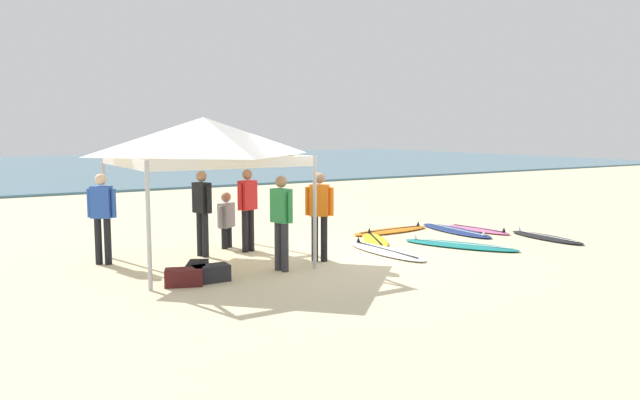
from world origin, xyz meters
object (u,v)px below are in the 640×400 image
object	(u,v)px
surfboard_yellow	(375,240)
gear_bag_by_pole	(211,273)
surfboard_navy	(456,230)
person_grey	(226,218)
person_blue	(102,212)
surfboard_black	(546,237)
gear_bag_on_sand	(197,271)
person_red	(248,204)
surfboard_white	(385,251)
surfboard_teal	(460,245)
surfboard_pink	(479,229)
gear_bag_near_tent	(184,277)
canopy_tent	(204,137)
person_black	(202,207)
surfboard_orange	(391,231)
person_orange	(319,210)
person_green	(281,216)

from	to	relation	value
surfboard_yellow	gear_bag_by_pole	distance (m)	4.84
surfboard_navy	person_grey	bearing A→B (deg)	169.79
person_blue	gear_bag_by_pole	bearing A→B (deg)	-62.01
surfboard_yellow	surfboard_black	xyz separation A→B (m)	(3.57, -1.82, -0.00)
surfboard_black	gear_bag_on_sand	xyz separation A→B (m)	(-8.25, 0.55, 0.10)
person_red	person_blue	xyz separation A→B (m)	(-2.83, 0.31, 0.00)
person_blue	person_grey	xyz separation A→B (m)	(2.61, 0.29, -0.33)
gear_bag_on_sand	surfboard_white	bearing A→B (deg)	1.26
surfboard_teal	gear_bag_on_sand	size ratio (longest dim) A/B	4.30
surfboard_yellow	surfboard_pink	xyz separation A→B (m)	(3.05, -0.21, 0.00)
surfboard_teal	gear_bag_near_tent	bearing A→B (deg)	-178.83
person_red	surfboard_yellow	bearing A→B (deg)	-7.84
canopy_tent	person_red	world-z (taller)	canopy_tent
person_red	surfboard_white	bearing A→B (deg)	-34.05
person_grey	gear_bag_near_tent	xyz separation A→B (m)	(-1.86, -2.62, -0.52)
person_black	gear_bag_near_tent	bearing A→B (deg)	-118.39
canopy_tent	surfboard_orange	distance (m)	5.76
surfboard_navy	surfboard_white	bearing A→B (deg)	-159.20
person_orange	person_black	world-z (taller)	same
canopy_tent	person_orange	xyz separation A→B (m)	(1.90, -1.04, -1.40)
surfboard_teal	person_blue	distance (m)	7.37
surfboard_orange	person_grey	distance (m)	4.32
canopy_tent	surfboard_teal	size ratio (longest dim) A/B	1.22
surfboard_black	gear_bag_near_tent	size ratio (longest dim) A/B	3.44
surfboard_navy	person_blue	world-z (taller)	person_blue
surfboard_teal	surfboard_orange	distance (m)	2.29
surfboard_yellow	person_red	bearing A→B (deg)	172.16
gear_bag_near_tent	gear_bag_on_sand	size ratio (longest dim) A/B	1.00
person_red	gear_bag_by_pole	xyz separation A→B (m)	(-1.61, -2.00, -0.85)
surfboard_white	gear_bag_on_sand	distance (m)	4.08
surfboard_black	person_black	size ratio (longest dim) A/B	1.21
surfboard_black	person_black	bearing A→B (deg)	163.20
surfboard_pink	person_red	bearing A→B (deg)	174.11
surfboard_teal	person_black	size ratio (longest dim) A/B	1.51
surfboard_orange	person_blue	xyz separation A→B (m)	(-6.88, -0.09, 0.95)
person_black	person_grey	distance (m)	1.00
surfboard_pink	person_black	distance (m)	7.08
surfboard_pink	gear_bag_near_tent	xyz separation A→B (m)	(-8.10, -1.40, 0.10)
person_blue	gear_bag_by_pole	size ratio (longest dim) A/B	2.85
gear_bag_by_pole	gear_bag_on_sand	distance (m)	0.34
surfboard_pink	surfboard_navy	bearing A→B (deg)	161.24
surfboard_teal	gear_bag_near_tent	xyz separation A→B (m)	(-6.22, -0.13, 0.10)
surfboard_yellow	surfboard_teal	world-z (taller)	same
person_blue	gear_bag_near_tent	xyz separation A→B (m)	(0.75, -2.33, -0.85)
surfboard_yellow	person_blue	bearing A→B (deg)	172.95
canopy_tent	person_black	xyz separation A→B (m)	(0.15, 0.56, -1.40)
surfboard_white	surfboard_orange	distance (m)	2.61
person_red	surfboard_navy	bearing A→B (deg)	-4.44
person_black	person_grey	bearing A→B (deg)	36.92
surfboard_black	person_green	xyz separation A→B (m)	(-6.76, 0.32, 0.95)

